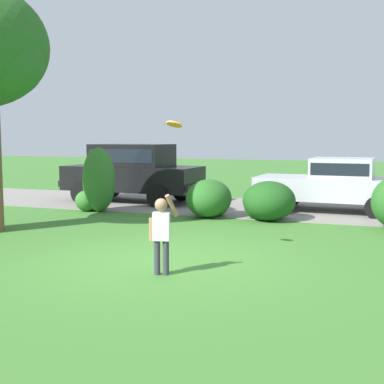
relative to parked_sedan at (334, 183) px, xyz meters
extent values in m
plane|color=#3D752D|center=(-2.38, -7.11, -0.85)|extent=(80.00, 80.00, 0.00)
cube|color=gray|center=(-2.38, -0.02, -0.84)|extent=(28.00, 4.40, 0.02)
ellipsoid|color=#286023|center=(-6.42, -5.95, 2.92)|extent=(1.50, 1.50, 1.50)
ellipsoid|color=#33702B|center=(-6.38, -2.31, 0.08)|extent=(0.98, 0.83, 1.86)
ellipsoid|color=#33702B|center=(-6.77, -2.35, -0.54)|extent=(0.68, 0.68, 0.61)
ellipsoid|color=#286023|center=(-3.07, -2.22, -0.33)|extent=(1.21, 1.41, 1.03)
ellipsoid|color=#286023|center=(-2.95, -1.95, -0.54)|extent=(0.69, 0.69, 0.62)
ellipsoid|color=#1E511C|center=(-1.44, -2.16, -0.34)|extent=(1.36, 1.45, 1.02)
ellipsoid|color=#1E511C|center=(-1.76, -2.06, -0.53)|extent=(0.72, 0.72, 0.64)
cube|color=silver|center=(-0.10, 0.00, -0.17)|extent=(4.26, 1.99, 0.64)
cube|color=silver|center=(0.22, -0.01, 0.43)|extent=(1.74, 1.68, 0.56)
cube|color=black|center=(0.22, -0.01, 0.43)|extent=(1.60, 1.69, 0.34)
cylinder|color=black|center=(-1.43, -0.89, -0.55)|extent=(0.61, 0.24, 0.60)
cylinder|color=black|center=(-1.36, 0.99, -0.55)|extent=(0.61, 0.24, 0.60)
cylinder|color=black|center=(1.17, -0.98, -0.55)|extent=(0.61, 0.24, 0.60)
cylinder|color=black|center=(1.24, 0.90, -0.55)|extent=(0.61, 0.24, 0.60)
cube|color=black|center=(-2.24, 0.08, -0.33)|extent=(0.18, 1.75, 0.20)
cube|color=black|center=(-6.48, 0.02, -0.05)|extent=(4.57, 2.01, 0.80)
cube|color=black|center=(-6.48, 0.02, 0.71)|extent=(2.53, 1.71, 0.72)
cube|color=black|center=(-6.48, 0.02, 0.71)|extent=(2.34, 1.72, 0.43)
cylinder|color=black|center=(-7.91, -0.87, -0.51)|extent=(0.69, 0.25, 0.68)
cylinder|color=black|center=(-7.84, 1.01, -0.51)|extent=(0.69, 0.25, 0.68)
cylinder|color=black|center=(-5.12, -0.97, -0.51)|extent=(0.69, 0.25, 0.68)
cylinder|color=black|center=(-5.05, 0.91, -0.51)|extent=(0.69, 0.25, 0.68)
cube|color=black|center=(-8.77, 0.11, -0.25)|extent=(0.18, 1.75, 0.20)
cube|color=black|center=(-4.19, -0.06, -0.25)|extent=(0.18, 1.75, 0.20)
cylinder|color=#383842|center=(-1.99, -8.02, -0.57)|extent=(0.10, 0.10, 0.55)
cylinder|color=#383842|center=(-1.86, -7.98, -0.57)|extent=(0.10, 0.10, 0.55)
cube|color=white|center=(-1.93, -8.00, -0.08)|extent=(0.29, 0.22, 0.44)
sphere|color=#A37556|center=(-1.93, -8.00, 0.26)|extent=(0.20, 0.20, 0.20)
cylinder|color=#A37556|center=(-1.78, -7.91, 0.24)|extent=(0.17, 0.27, 0.39)
cylinder|color=#A37556|center=(-2.08, -8.04, -0.13)|extent=(0.07, 0.07, 0.36)
cylinder|color=orange|center=(-2.15, -6.89, 1.53)|extent=(0.29, 0.27, 0.14)
cylinder|color=yellow|center=(-2.15, -6.89, 1.53)|extent=(0.16, 0.15, 0.09)
camera|label=1|loc=(1.27, -15.27, 1.31)|focal=48.23mm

